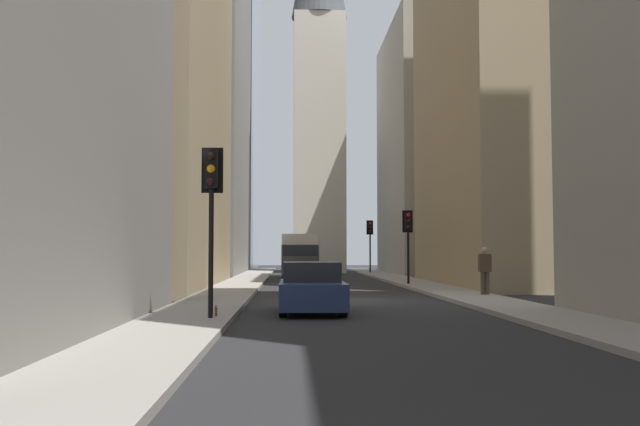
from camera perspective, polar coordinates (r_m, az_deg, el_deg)
name	(u,v)px	position (r m, az deg, el deg)	size (l,w,h in m)	color
ground_plane	(347,300)	(25.08, 2.20, -7.04)	(135.00, 135.00, 0.00)	#262628
sidewalk_right	(219,299)	(25.12, -8.17, -6.85)	(90.00, 2.20, 0.14)	gray
sidewalk_left	(474,298)	(25.83, 12.27, -6.70)	(90.00, 2.20, 0.14)	gray
building_left_midfar	(536,48)	(39.02, 16.95, 12.62)	(15.19, 10.00, 24.44)	#9E8966
building_left_far	(453,151)	(56.10, 10.63, 4.89)	(14.80, 10.00, 19.03)	#A8A091
building_right_midfar	(112,37)	(36.42, -16.41, 13.40)	(17.80, 10.50, 23.98)	#9E8966
building_right_far	(180,90)	(56.84, -11.21, 9.65)	(19.34, 10.00, 28.51)	gray
church_spire	(319,49)	(62.08, -0.07, 13.02)	(4.72, 4.72, 36.32)	beige
delivery_truck	(300,256)	(45.39, -1.66, -3.47)	(6.46, 2.25, 2.84)	silver
sedan_navy	(312,289)	(20.03, -0.68, -6.12)	(4.30, 1.78, 1.42)	navy
traffic_light_foreground	(211,192)	(17.11, -8.73, 1.71)	(0.43, 0.52, 4.08)	black
traffic_light_midblock	(408,230)	(35.48, 7.10, -1.34)	(0.43, 0.52, 3.64)	black
traffic_light_far_junction	(370,234)	(54.85, 4.05, -1.70)	(0.43, 0.52, 4.02)	black
pedestrian	(485,268)	(26.83, 13.12, -4.37)	(0.26, 0.44, 1.75)	#473D33
discarded_bottle	(216,312)	(17.56, -8.37, -7.86)	(0.07, 0.07, 0.27)	brown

